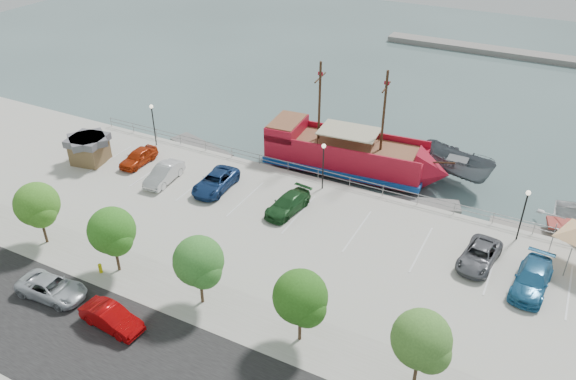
% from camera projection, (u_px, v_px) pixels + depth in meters
% --- Properties ---
extents(ground, '(160.00, 160.00, 0.00)m').
position_uv_depth(ground, '(288.00, 237.00, 44.01)').
color(ground, '#3F5554').
extents(street, '(100.00, 8.00, 0.04)m').
position_uv_depth(street, '(156.00, 373.00, 31.36)').
color(street, black).
rests_on(street, land_slab).
extents(sidewalk, '(100.00, 4.00, 0.05)m').
position_uv_depth(sidewalk, '(216.00, 307.00, 35.90)').
color(sidewalk, gray).
rests_on(sidewalk, land_slab).
extents(seawall_railing, '(50.00, 0.06, 1.00)m').
position_uv_depth(seawall_railing, '(329.00, 176.00, 49.12)').
color(seawall_railing, gray).
rests_on(seawall_railing, land_slab).
extents(far_shore, '(40.00, 3.00, 0.80)m').
position_uv_depth(far_shore, '(523.00, 55.00, 81.53)').
color(far_shore, gray).
rests_on(far_shore, ground).
extents(pirate_ship, '(17.34, 6.01, 10.83)m').
position_uv_depth(pirate_ship, '(359.00, 157.00, 51.54)').
color(pirate_ship, '#A30D21').
rests_on(pirate_ship, ground).
extents(patrol_boat, '(7.88, 5.23, 2.85)m').
position_uv_depth(patrol_boat, '(456.00, 167.00, 50.81)').
color(patrol_boat, slate).
rests_on(patrol_boat, ground).
extents(speedboat, '(6.41, 7.93, 1.45)m').
position_uv_depth(speedboat, '(574.00, 230.00, 43.63)').
color(speedboat, silver).
rests_on(speedboat, ground).
extents(dock_west, '(7.80, 4.18, 0.43)m').
position_uv_depth(dock_west, '(201.00, 148.00, 56.60)').
color(dock_west, slate).
rests_on(dock_west, ground).
extents(dock_mid, '(6.62, 3.87, 0.36)m').
position_uv_depth(dock_mid, '(422.00, 205.00, 47.70)').
color(dock_mid, slate).
rests_on(dock_mid, ground).
extents(dock_east, '(6.52, 2.16, 0.37)m').
position_uv_depth(dock_east, '(531.00, 233.00, 44.24)').
color(dock_east, gray).
rests_on(dock_east, ground).
extents(shed, '(3.57, 3.57, 2.55)m').
position_uv_depth(shed, '(89.00, 149.00, 51.85)').
color(shed, brown).
rests_on(shed, land_slab).
extents(street_van, '(4.92, 2.55, 1.33)m').
position_uv_depth(street_van, '(52.00, 288.00, 36.48)').
color(street_van, '#B6BCC2').
rests_on(street_van, street).
extents(street_sedan, '(4.36, 1.79, 1.41)m').
position_uv_depth(street_sedan, '(111.00, 318.00, 34.10)').
color(street_sedan, '#960405').
rests_on(street_sedan, street).
extents(fire_hydrant, '(0.27, 0.27, 0.79)m').
position_uv_depth(fire_hydrant, '(100.00, 268.00, 38.59)').
color(fire_hydrant, '#CDC70E').
rests_on(fire_hydrant, sidewalk).
extents(lamp_post_left, '(0.36, 0.36, 4.28)m').
position_uv_depth(lamp_post_left, '(153.00, 118.00, 53.94)').
color(lamp_post_left, black).
rests_on(lamp_post_left, land_slab).
extents(lamp_post_mid, '(0.36, 0.36, 4.28)m').
position_uv_depth(lamp_post_mid, '(323.00, 158.00, 46.87)').
color(lamp_post_mid, black).
rests_on(lamp_post_mid, land_slab).
extents(lamp_post_right, '(0.36, 0.36, 4.28)m').
position_uv_depth(lamp_post_right, '(525.00, 206.00, 40.59)').
color(lamp_post_right, black).
rests_on(lamp_post_right, land_slab).
extents(tree_b, '(3.30, 3.20, 5.00)m').
position_uv_depth(tree_b, '(38.00, 206.00, 39.96)').
color(tree_b, '#473321').
rests_on(tree_b, sidewalk).
extents(tree_c, '(3.30, 3.20, 5.00)m').
position_uv_depth(tree_c, '(113.00, 233.00, 37.22)').
color(tree_c, '#473321').
rests_on(tree_c, sidewalk).
extents(tree_d, '(3.30, 3.20, 5.00)m').
position_uv_depth(tree_d, '(200.00, 263.00, 34.47)').
color(tree_d, '#473321').
rests_on(tree_d, sidewalk).
extents(tree_e, '(3.30, 3.20, 5.00)m').
position_uv_depth(tree_e, '(302.00, 299.00, 31.72)').
color(tree_e, '#473321').
rests_on(tree_e, sidewalk).
extents(tree_f, '(3.30, 3.20, 5.00)m').
position_uv_depth(tree_f, '(423.00, 342.00, 28.97)').
color(tree_f, '#473321').
rests_on(tree_f, sidewalk).
extents(parked_car_a, '(1.68, 4.17, 1.42)m').
position_uv_depth(parked_car_a, '(138.00, 157.00, 51.83)').
color(parked_car_a, '#AF2C0B').
rests_on(parked_car_a, land_slab).
extents(parked_car_b, '(1.97, 4.67, 1.50)m').
position_uv_depth(parked_car_b, '(164.00, 174.00, 49.05)').
color(parked_car_b, silver).
rests_on(parked_car_b, land_slab).
extents(parked_car_c, '(2.66, 5.30, 1.44)m').
position_uv_depth(parked_car_c, '(215.00, 182.00, 47.96)').
color(parked_car_c, navy).
rests_on(parked_car_c, land_slab).
extents(parked_car_d, '(2.58, 4.95, 1.37)m').
position_uv_depth(parked_car_d, '(288.00, 204.00, 45.05)').
color(parked_car_d, '#1D4C22').
rests_on(parked_car_d, land_slab).
extents(parked_car_g, '(2.75, 5.03, 1.34)m').
position_uv_depth(parked_car_g, '(479.00, 256.00, 39.36)').
color(parked_car_g, '#58595E').
rests_on(parked_car_g, land_slab).
extents(parked_car_h, '(2.56, 5.39, 1.52)m').
position_uv_depth(parked_car_h, '(532.00, 279.00, 37.08)').
color(parked_car_h, '#236592').
rests_on(parked_car_h, land_slab).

